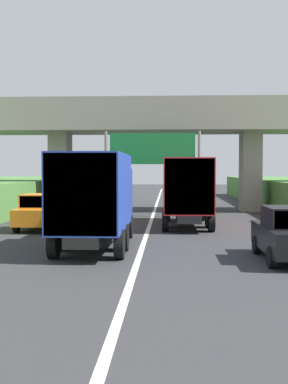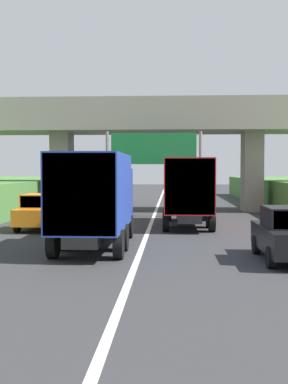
{
  "view_description": "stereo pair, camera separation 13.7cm",
  "coord_description": "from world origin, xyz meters",
  "px_view_note": "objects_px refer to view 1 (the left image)",
  "views": [
    {
      "loc": [
        0.95,
        -0.91,
        2.87
      ],
      "look_at": [
        0.0,
        18.89,
        2.0
      ],
      "focal_mm": 46.72,
      "sensor_mm": 36.0,
      "label": 1
    },
    {
      "loc": [
        1.09,
        -0.91,
        2.87
      ],
      "look_at": [
        0.0,
        18.89,
        2.0
      ],
      "focal_mm": 46.72,
      "sensor_mm": 36.0,
      "label": 2
    }
  ],
  "objects_px": {
    "car_orange": "(41,212)",
    "overhead_highway_sign": "(152,154)",
    "truck_red": "(187,188)",
    "truck_blue": "(96,196)",
    "construction_barrel_5": "(268,214)"
  },
  "relations": [
    {
      "from": "overhead_highway_sign",
      "to": "truck_red",
      "type": "relative_size",
      "value": 0.81
    },
    {
      "from": "truck_red",
      "to": "car_orange",
      "type": "bearing_deg",
      "value": -166.3
    },
    {
      "from": "truck_red",
      "to": "truck_blue",
      "type": "relative_size",
      "value": 1.0
    },
    {
      "from": "truck_red",
      "to": "construction_barrel_5",
      "type": "bearing_deg",
      "value": 26.55
    },
    {
      "from": "truck_blue",
      "to": "construction_barrel_5",
      "type": "distance_m",
      "value": 12.7
    },
    {
      "from": "truck_blue",
      "to": "truck_red",
      "type": "bearing_deg",
      "value": 64.06
    },
    {
      "from": "car_orange",
      "to": "overhead_highway_sign",
      "type": "bearing_deg",
      "value": 52.07
    },
    {
      "from": "truck_blue",
      "to": "construction_barrel_5",
      "type": "relative_size",
      "value": 8.11
    },
    {
      "from": "overhead_highway_sign",
      "to": "construction_barrel_5",
      "type": "distance_m",
      "value": 7.78
    },
    {
      "from": "construction_barrel_5",
      "to": "car_orange",
      "type": "bearing_deg",
      "value": -161.02
    },
    {
      "from": "truck_blue",
      "to": "car_orange",
      "type": "bearing_deg",
      "value": 122.11
    },
    {
      "from": "overhead_highway_sign",
      "to": "car_orange",
      "type": "bearing_deg",
      "value": -127.93
    },
    {
      "from": "overhead_highway_sign",
      "to": "car_orange",
      "type": "relative_size",
      "value": 1.43
    },
    {
      "from": "truck_blue",
      "to": "construction_barrel_5",
      "type": "xyz_separation_m",
      "value": [
        8.15,
        9.64,
        -1.47
      ]
    },
    {
      "from": "truck_red",
      "to": "truck_blue",
      "type": "distance_m",
      "value": 8.18
    }
  ]
}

